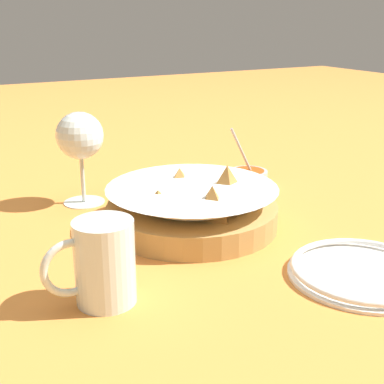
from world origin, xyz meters
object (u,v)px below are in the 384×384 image
object	(u,v)px
beer_mug	(103,265)
food_basket	(192,208)
wine_glass	(80,139)
side_plate	(363,271)
sauce_cup	(248,178)

from	to	relation	value
beer_mug	food_basket	bearing A→B (deg)	-142.34
food_basket	beer_mug	size ratio (longest dim) A/B	2.45
wine_glass	side_plate	xyz separation A→B (m)	(-0.23, 0.45, -0.11)
wine_glass	beer_mug	world-z (taller)	wine_glass
food_basket	beer_mug	bearing A→B (deg)	37.66
food_basket	sauce_cup	bearing A→B (deg)	-147.53
food_basket	side_plate	distance (m)	0.28
beer_mug	side_plate	world-z (taller)	beer_mug
side_plate	wine_glass	bearing A→B (deg)	-63.15
sauce_cup	side_plate	world-z (taller)	sauce_cup
food_basket	sauce_cup	xyz separation A→B (m)	(-0.19, -0.12, -0.01)
wine_glass	sauce_cup	bearing A→B (deg)	167.08
food_basket	wine_glass	size ratio (longest dim) A/B	1.65
food_basket	wine_glass	world-z (taller)	wine_glass
sauce_cup	beer_mug	size ratio (longest dim) A/B	1.11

